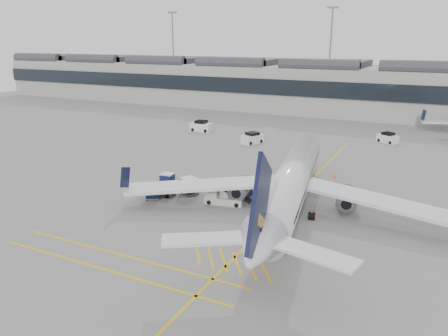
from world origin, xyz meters
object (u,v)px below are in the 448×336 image
at_px(ramp_agent_b, 232,190).
at_px(pushback_tug, 165,191).
at_px(baggage_cart_a, 189,185).
at_px(airliner_main, 291,183).
at_px(belt_loader, 224,198).
at_px(ramp_agent_a, 215,196).

bearing_deg(ramp_agent_b, pushback_tug, -7.17).
bearing_deg(ramp_agent_b, baggage_cart_a, -15.43).
height_order(airliner_main, ramp_agent_b, airliner_main).
xyz_separation_m(belt_loader, baggage_cart_a, (-4.85, 0.87, 0.44)).
relative_size(baggage_cart_a, pushback_tug, 0.98).
height_order(belt_loader, ramp_agent_b, belt_loader).
xyz_separation_m(airliner_main, ramp_agent_b, (-7.08, 0.77, -2.10)).
bearing_deg(pushback_tug, belt_loader, 8.58).
distance_m(ramp_agent_a, ramp_agent_b, 2.35).
xyz_separation_m(baggage_cart_a, ramp_agent_b, (4.88, 1.06, -0.14)).
relative_size(airliner_main, belt_loader, 7.32).
xyz_separation_m(belt_loader, pushback_tug, (-7.12, -0.75, -0.05)).
distance_m(ramp_agent_b, pushback_tug, 7.65).
bearing_deg(ramp_agent_a, belt_loader, -44.28).
bearing_deg(belt_loader, ramp_agent_b, 79.21).
bearing_deg(ramp_agent_a, airliner_main, -46.54).
relative_size(belt_loader, ramp_agent_a, 3.32).
bearing_deg(ramp_agent_a, baggage_cart_a, 108.58).
relative_size(airliner_main, pushback_tug, 16.54).
bearing_deg(belt_loader, pushback_tug, 176.09).
height_order(airliner_main, ramp_agent_a, airliner_main).
distance_m(baggage_cart_a, pushback_tug, 2.83).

